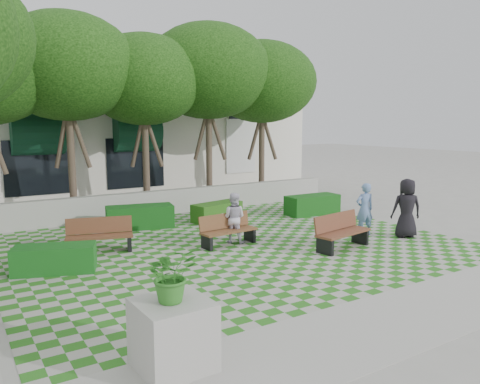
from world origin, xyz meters
TOP-DOWN VIEW (x-y plane):
  - ground at (0.00, 0.00)m, footprint 90.00×90.00m
  - lawn at (0.00, 1.00)m, footprint 12.00×12.00m
  - sidewalk_south at (0.00, -4.70)m, footprint 16.00×2.00m
  - retaining_wall at (0.00, 6.20)m, footprint 15.00×0.36m
  - bench_east at (2.29, -0.80)m, footprint 1.88×0.91m
  - bench_mid at (-0.13, 1.15)m, footprint 1.68×0.68m
  - bench_west at (-3.34, 2.37)m, footprint 1.79×1.01m
  - hedge_east at (4.78, 3.24)m, footprint 2.07×0.90m
  - hedge_midright at (1.21, 4.12)m, footprint 1.92×1.10m
  - hedge_midleft at (-1.46, 4.45)m, footprint 2.23×1.27m
  - hedge_west at (-4.69, 1.19)m, footprint 1.92×1.29m
  - planter_front at (-4.14, -4.12)m, footprint 1.00×1.00m
  - person_blue at (3.98, -0.04)m, footprint 0.66×0.52m
  - person_dark at (4.80, -0.91)m, footprint 1.02×0.92m
  - person_white at (0.15, 1.30)m, footprint 0.88×0.87m
  - tree_row at (-1.86, 5.95)m, footprint 17.70×13.40m
  - building at (0.93, 14.08)m, footprint 18.00×8.92m

SIDE VIEW (x-z plane):
  - ground at x=0.00m, z-range 0.00..0.00m
  - sidewalk_south at x=0.00m, z-range 0.00..0.01m
  - lawn at x=0.00m, z-range 0.01..0.01m
  - hedge_west at x=-4.69m, z-range 0.00..0.62m
  - hedge_midright at x=1.21m, z-range 0.00..0.63m
  - hedge_east at x=4.78m, z-range 0.00..0.72m
  - hedge_midleft at x=-1.46m, z-range 0.00..0.73m
  - bench_mid at x=-0.13m, z-range -0.02..0.85m
  - bench_west at x=-3.34m, z-range -0.02..0.88m
  - retaining_wall at x=0.00m, z-range 0.00..0.90m
  - bench_east at x=2.29m, z-range -0.02..0.93m
  - planter_front at x=-4.14m, z-range -0.16..1.57m
  - person_white at x=0.15m, z-range 0.00..1.43m
  - person_blue at x=3.98m, z-range 0.00..1.59m
  - person_dark at x=4.80m, z-range 0.00..1.76m
  - building at x=0.93m, z-range -0.06..5.09m
  - tree_row at x=-1.86m, z-range 1.47..8.88m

